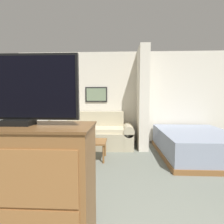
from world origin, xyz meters
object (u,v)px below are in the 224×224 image
Objects in this scene: table_lamp at (49,114)px; bed at (196,143)px; coffee_table at (88,143)px; tv_dresser at (22,187)px; couch at (95,134)px; tv at (17,90)px.

table_lamp is 3.71m from bed.
tv_dresser reaches higher than coffee_table.
table_lamp is at bearing 170.84° from bed.
couch is 1.34m from table_lamp.
couch is 3.17m from tv_dresser.
couch is at bearing 89.50° from coffee_table.
tv_dresser is 0.86m from tv.
bed is at bearing 7.55° from coffee_table.
bed is (3.61, -0.58, -0.60)m from table_lamp.
tv_dresser is 3.63m from bed.
bed is (2.59, 2.52, -1.13)m from tv.
coffee_table is (-0.01, -0.95, 0.03)m from couch.
tv is 3.79m from bed.
coffee_table is 1.76× the size of table_lamp.
tv is at bearing -71.75° from table_lamp.
couch reaches higher than coffee_table.
table_lamp is 0.22× the size of bed.
couch reaches higher than bed.
tv is 0.51× the size of bed.
couch is 2.48m from bed.
coffee_table is 2.22m from tv_dresser.
bed is (2.41, 0.32, -0.07)m from coffee_table.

